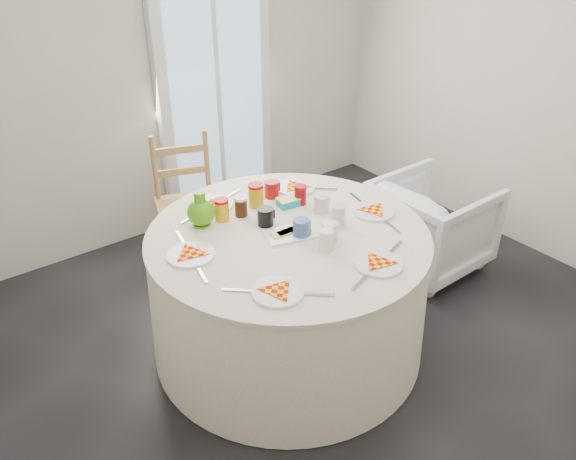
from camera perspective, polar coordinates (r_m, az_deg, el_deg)
floor at (r=3.49m, az=4.90°, el=-12.09°), size 4.00×4.00×0.00m
wall_back at (r=4.38m, az=-12.60°, el=15.85°), size 4.00×0.02×2.60m
wall_right at (r=4.35m, az=26.45°, el=13.35°), size 0.02×4.00×2.60m
glass_door at (r=4.58m, az=-7.37°, el=13.68°), size 1.00×0.08×2.10m
table at (r=3.30m, az=0.00°, el=-6.37°), size 1.61×1.61×0.82m
wooden_chair at (r=4.06m, az=-10.09°, el=2.34°), size 0.54×0.53×0.97m
armchair at (r=4.15m, az=14.43°, el=1.21°), size 0.68×0.73×0.74m
place_settings at (r=3.08m, az=0.00°, el=-0.48°), size 1.70×1.70×0.02m
jar_cluster at (r=3.27m, az=-2.80°, el=2.43°), size 0.59×0.40×0.16m
butter_tub at (r=3.35m, az=0.02°, el=2.53°), size 0.14×0.11×0.05m
green_pitcher at (r=3.15m, az=-8.85°, el=1.93°), size 0.19×0.19×0.20m
cheese_platter at (r=3.06m, az=0.16°, el=-0.70°), size 0.31×0.24×0.03m
mugs_glasses at (r=3.15m, az=1.64°, el=1.11°), size 0.84×0.84×0.12m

